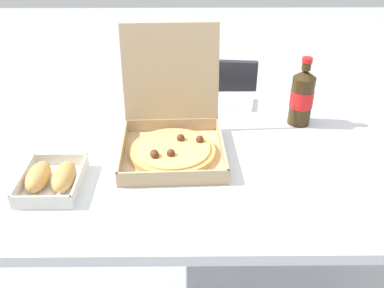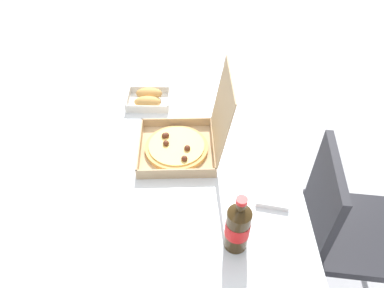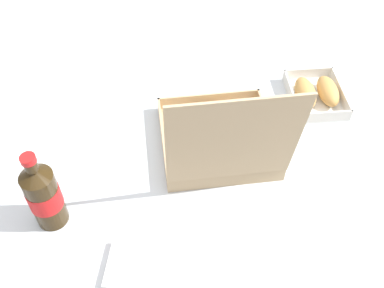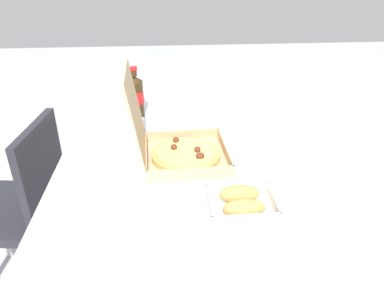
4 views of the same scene
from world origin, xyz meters
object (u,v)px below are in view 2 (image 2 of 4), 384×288
object	(u,v)px
chair	(344,225)
cola_bottle	(238,227)
napkin_pile	(273,195)
paper_menu	(169,270)
pizza_box_open	(184,142)
bread_side_box	(148,99)

from	to	relation	value
chair	cola_bottle	world-z (taller)	cola_bottle
chair	cola_bottle	distance (m)	0.66
chair	cola_bottle	size ratio (longest dim) A/B	3.71
chair	napkin_pile	world-z (taller)	chair
cola_bottle	paper_menu	world-z (taller)	cola_bottle
cola_bottle	napkin_pile	xyz separation A→B (m)	(-0.19, 0.14, -0.08)
pizza_box_open	paper_menu	world-z (taller)	pizza_box_open
cola_bottle	pizza_box_open	bearing A→B (deg)	-157.68
cola_bottle	napkin_pile	bearing A→B (deg)	142.42
bread_side_box	napkin_pile	bearing A→B (deg)	42.35
paper_menu	chair	bearing A→B (deg)	115.76
bread_side_box	napkin_pile	distance (m)	0.72
pizza_box_open	chair	bearing A→B (deg)	76.61
bread_side_box	cola_bottle	distance (m)	0.79
chair	napkin_pile	bearing A→B (deg)	-78.96
pizza_box_open	bread_side_box	bearing A→B (deg)	-150.68
pizza_box_open	napkin_pile	size ratio (longest dim) A/B	3.18
pizza_box_open	cola_bottle	xyz separation A→B (m)	(0.41, 0.17, 0.05)
bread_side_box	napkin_pile	xyz separation A→B (m)	(0.53, 0.48, -0.02)
bread_side_box	chair	bearing A→B (deg)	60.90
chair	bread_side_box	bearing A→B (deg)	-119.10
pizza_box_open	cola_bottle	bearing A→B (deg)	22.32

